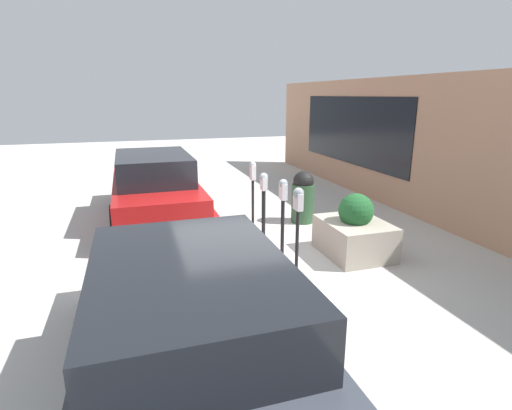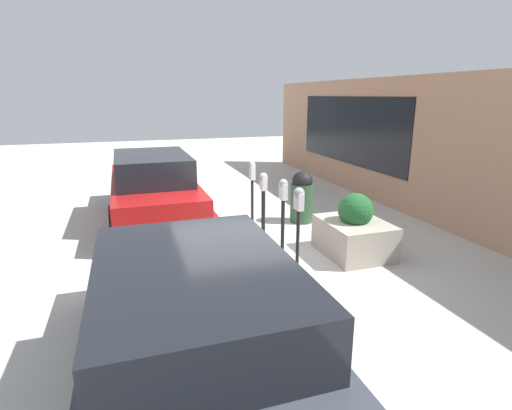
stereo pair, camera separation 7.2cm
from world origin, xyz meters
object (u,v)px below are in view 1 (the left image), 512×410
Objects in this scene: planter_box at (354,232)px; parked_car_front at (191,325)px; parking_meter_middle at (264,198)px; parking_meter_second at (283,205)px; parking_meter_fourth at (253,183)px; parking_meter_nearest at (298,210)px; parked_car_middle at (154,184)px; trash_bin at (303,197)px.

parked_car_front reaches higher than planter_box.
parking_meter_middle is 1.12× the size of planter_box.
parking_meter_second is 1.14× the size of planter_box.
parking_meter_second is 0.96× the size of parking_meter_fourth.
parking_meter_fourth reaches higher than parking_meter_second.
parking_meter_nearest reaches higher than parking_meter_middle.
parked_car_middle is (3.34, 1.88, -0.23)m from parking_meter_second.
trash_bin is (2.05, -1.28, -0.46)m from parking_meter_second.
planter_box is at bearing -136.54° from parked_car_middle.
parking_meter_second is 0.31× the size of parked_car_middle.
parking_meter_middle is 1.24× the size of trash_bin.
parking_meter_nearest is 2.18m from parking_meter_fourth.
parking_meter_fourth reaches higher than planter_box.
parking_meter_fourth is at bearing -135.96° from parked_car_middle.
trash_bin reaches higher than planter_box.
parking_meter_middle is 0.32× the size of parked_car_front.
parked_car_front is (-4.16, 1.86, -0.35)m from parking_meter_fourth.
parked_car_front is (-2.65, 3.30, 0.33)m from planter_box.
parking_meter_fourth is 1.18× the size of planter_box.
parking_meter_nearest is 2.77m from parked_car_front.
parked_car_front is at bearing 178.86° from parked_car_middle.
parking_meter_fourth is at bearing 1.05° from parking_meter_nearest.
parking_meter_nearest is 1.00× the size of parking_meter_second.
trash_bin is (2.06, 0.10, 0.16)m from planter_box.
trash_bin is (4.70, -3.20, -0.17)m from parked_car_front.
parking_meter_second is 1.51m from planter_box.
parking_meter_second reaches higher than parking_meter_middle.
parking_meter_fourth is at bearing -1.80° from parking_meter_middle.
parking_meter_second is 1.51m from parking_meter_fourth.
planter_box is 4.24m from parked_car_front.
parking_meter_middle is (1.43, 0.06, -0.15)m from parking_meter_nearest.
parking_meter_nearest is at bearing -178.95° from parking_meter_fourth.
planter_box is 1.11× the size of trash_bin.
parking_meter_fourth reaches higher than parking_meter_middle.
parking_meter_fourth is (1.51, 0.06, 0.06)m from parking_meter_second.
parked_car_middle reaches higher than parking_meter_second.
parking_meter_nearest reaches higher than parking_meter_second.
parking_meter_fourth is at bearing 2.36° from parking_meter_second.
parking_meter_second is 1.02× the size of parking_meter_middle.
parking_meter_fourth reaches higher than trash_bin.
planter_box is (-0.76, -1.46, -0.56)m from parking_meter_middle.
planter_box is at bearing -51.52° from parked_car_front.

